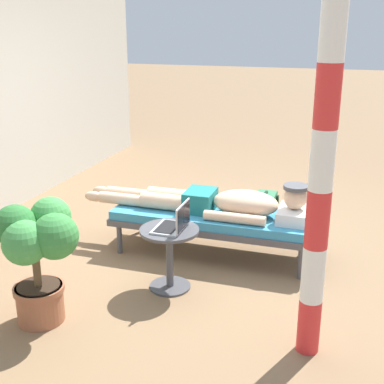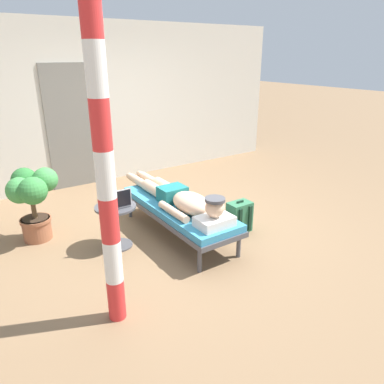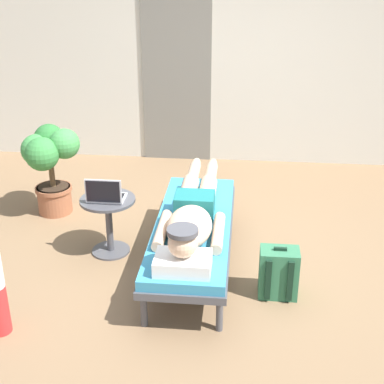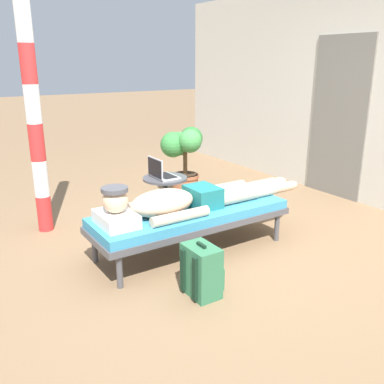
{
  "view_description": "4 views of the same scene",
  "coord_description": "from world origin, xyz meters",
  "px_view_note": "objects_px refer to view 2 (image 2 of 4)",
  "views": [
    {
      "loc": [
        -4.46,
        -1.3,
        2.12
      ],
      "look_at": [
        0.09,
        0.16,
        0.52
      ],
      "focal_mm": 48.5,
      "sensor_mm": 36.0,
      "label": 1
    },
    {
      "loc": [
        -2.31,
        -3.65,
        2.18
      ],
      "look_at": [
        0.1,
        -0.11,
        0.54
      ],
      "focal_mm": 34.06,
      "sensor_mm": 36.0,
      "label": 2
    },
    {
      "loc": [
        0.29,
        -4.15,
        2.53
      ],
      "look_at": [
        -0.14,
        0.17,
        0.56
      ],
      "focal_mm": 51.51,
      "sensor_mm": 36.0,
      "label": 3
    },
    {
      "loc": [
        2.97,
        -2.1,
        1.73
      ],
      "look_at": [
        -0.1,
        -0.1,
        0.58
      ],
      "focal_mm": 39.43,
      "sensor_mm": 36.0,
      "label": 4
    }
  ],
  "objects_px": {
    "lounge_chair": "(178,210)",
    "potted_plant": "(32,196)",
    "porch_post": "(105,175)",
    "side_table": "(116,219)",
    "laptop": "(117,203)",
    "person_reclining": "(181,198)",
    "backpack": "(239,217)"
  },
  "relations": [
    {
      "from": "person_reclining",
      "to": "lounge_chair",
      "type": "bearing_deg",
      "value": 90.0
    },
    {
      "from": "potted_plant",
      "to": "person_reclining",
      "type": "bearing_deg",
      "value": -31.68
    },
    {
      "from": "potted_plant",
      "to": "backpack",
      "type": "bearing_deg",
      "value": -28.92
    },
    {
      "from": "potted_plant",
      "to": "laptop",
      "type": "bearing_deg",
      "value": -45.11
    },
    {
      "from": "lounge_chair",
      "to": "backpack",
      "type": "distance_m",
      "value": 0.8
    },
    {
      "from": "person_reclining",
      "to": "laptop",
      "type": "height_order",
      "value": "laptop"
    },
    {
      "from": "side_table",
      "to": "backpack",
      "type": "distance_m",
      "value": 1.56
    },
    {
      "from": "lounge_chair",
      "to": "porch_post",
      "type": "distance_m",
      "value": 1.9
    },
    {
      "from": "lounge_chair",
      "to": "porch_post",
      "type": "relative_size",
      "value": 0.72
    },
    {
      "from": "laptop",
      "to": "lounge_chair",
      "type": "bearing_deg",
      "value": -8.11
    },
    {
      "from": "potted_plant",
      "to": "porch_post",
      "type": "relative_size",
      "value": 0.34
    },
    {
      "from": "lounge_chair",
      "to": "potted_plant",
      "type": "xyz_separation_m",
      "value": [
        -1.51,
        0.87,
        0.23
      ]
    },
    {
      "from": "person_reclining",
      "to": "porch_post",
      "type": "height_order",
      "value": "porch_post"
    },
    {
      "from": "person_reclining",
      "to": "laptop",
      "type": "xyz_separation_m",
      "value": [
        -0.76,
        0.18,
        0.06
      ]
    },
    {
      "from": "laptop",
      "to": "porch_post",
      "type": "bearing_deg",
      "value": -114.8
    },
    {
      "from": "person_reclining",
      "to": "laptop",
      "type": "distance_m",
      "value": 0.78
    },
    {
      "from": "lounge_chair",
      "to": "backpack",
      "type": "xyz_separation_m",
      "value": [
        0.7,
        -0.36,
        -0.15
      ]
    },
    {
      "from": "laptop",
      "to": "porch_post",
      "type": "xyz_separation_m",
      "value": [
        -0.52,
        -1.12,
        0.74
      ]
    },
    {
      "from": "potted_plant",
      "to": "lounge_chair",
      "type": "bearing_deg",
      "value": -29.78
    },
    {
      "from": "side_table",
      "to": "potted_plant",
      "type": "relative_size",
      "value": 0.58
    },
    {
      "from": "person_reclining",
      "to": "porch_post",
      "type": "relative_size",
      "value": 0.82
    },
    {
      "from": "person_reclining",
      "to": "porch_post",
      "type": "distance_m",
      "value": 1.78
    },
    {
      "from": "person_reclining",
      "to": "backpack",
      "type": "distance_m",
      "value": 0.83
    },
    {
      "from": "lounge_chair",
      "to": "potted_plant",
      "type": "distance_m",
      "value": 1.76
    },
    {
      "from": "person_reclining",
      "to": "potted_plant",
      "type": "xyz_separation_m",
      "value": [
        -1.51,
        0.93,
        0.06
      ]
    },
    {
      "from": "side_table",
      "to": "porch_post",
      "type": "xyz_separation_m",
      "value": [
        -0.52,
        -1.17,
        0.96
      ]
    },
    {
      "from": "side_table",
      "to": "laptop",
      "type": "xyz_separation_m",
      "value": [
        -0.0,
        -0.05,
        0.23
      ]
    },
    {
      "from": "laptop",
      "to": "backpack",
      "type": "relative_size",
      "value": 0.73
    },
    {
      "from": "lounge_chair",
      "to": "potted_plant",
      "type": "relative_size",
      "value": 2.09
    },
    {
      "from": "lounge_chair",
      "to": "side_table",
      "type": "relative_size",
      "value": 3.62
    },
    {
      "from": "porch_post",
      "to": "side_table",
      "type": "bearing_deg",
      "value": 66.16
    },
    {
      "from": "porch_post",
      "to": "potted_plant",
      "type": "bearing_deg",
      "value": 97.17
    }
  ]
}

